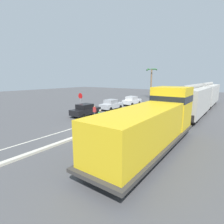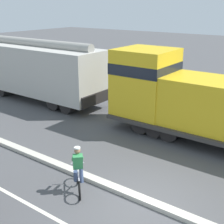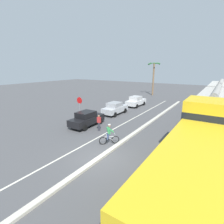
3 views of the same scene
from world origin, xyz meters
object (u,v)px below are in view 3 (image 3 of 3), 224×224
at_px(locomotive, 198,158).
at_px(parked_car_silver, 115,108).
at_px(pedestrian_by_cars, 99,123).
at_px(stop_sign, 80,105).
at_px(hopper_car_middle, 219,94).
at_px(parked_car_white, 136,101).
at_px(cyclist, 109,135).
at_px(hopper_car_lead, 215,107).
at_px(parked_car_black, 87,119).
at_px(palm_tree_near, 154,71).

xyz_separation_m(locomotive, parked_car_silver, (-11.49, 10.55, -0.98)).
relative_size(parked_car_silver, pedestrian_by_cars, 2.61).
relative_size(stop_sign, pedestrian_by_cars, 1.78).
xyz_separation_m(hopper_car_middle, parked_car_white, (-11.26, -7.09, -1.26)).
bearing_deg(stop_sign, locomotive, -22.81).
distance_m(hopper_car_middle, parked_car_silver, 17.55).
bearing_deg(hopper_car_middle, parked_car_white, -147.82).
bearing_deg(parked_car_white, cyclist, -73.09).
distance_m(hopper_car_lead, parked_car_silver, 11.67).
bearing_deg(parked_car_silver, parked_car_black, -89.31).
xyz_separation_m(hopper_car_middle, pedestrian_by_cars, (-9.44, -19.51, -1.23)).
bearing_deg(parked_car_silver, locomotive, -42.55).
bearing_deg(palm_tree_near, parked_car_silver, -85.32).
bearing_deg(parked_car_black, hopper_car_lead, 33.21).
bearing_deg(hopper_car_lead, hopper_car_middle, 90.00).
distance_m(locomotive, parked_car_black, 12.38).
bearing_deg(parked_car_white, parked_car_silver, -92.15).
relative_size(locomotive, pedestrian_by_cars, 7.17).
bearing_deg(hopper_car_lead, palm_tree_near, 127.46).
bearing_deg(palm_tree_near, pedestrian_by_cars, -81.84).
distance_m(hopper_car_lead, pedestrian_by_cars, 12.38).
bearing_deg(cyclist, palm_tree_near, 102.86).
xyz_separation_m(hopper_car_lead, cyclist, (-6.86, -9.98, -1.26)).
bearing_deg(parked_car_white, hopper_car_middle, 32.18).
bearing_deg(pedestrian_by_cars, parked_car_black, 167.69).
relative_size(parked_car_silver, cyclist, 2.46).
xyz_separation_m(parked_car_silver, pedestrian_by_cars, (2.05, -6.30, 0.03)).
distance_m(parked_car_white, cyclist, 15.15).
distance_m(locomotive, parked_car_white, 20.14).
relative_size(parked_car_black, stop_sign, 1.46).
xyz_separation_m(hopper_car_lead, parked_car_silver, (-11.49, -1.61, -1.26)).
height_order(stop_sign, palm_tree_near, palm_tree_near).
bearing_deg(parked_car_black, stop_sign, 153.84).
bearing_deg(stop_sign, palm_tree_near, 89.57).
height_order(parked_car_silver, pedestrian_by_cars, same).
relative_size(parked_car_silver, palm_tree_near, 0.57).
height_order(cyclist, pedestrian_by_cars, cyclist).
distance_m(parked_car_black, stop_sign, 2.31).
bearing_deg(parked_car_silver, hopper_car_middle, 48.97).
bearing_deg(locomotive, hopper_car_lead, 90.00).
height_order(cyclist, stop_sign, stop_sign).
xyz_separation_m(hopper_car_lead, hopper_car_middle, (0.00, 11.60, 0.00)).
distance_m(parked_car_silver, cyclist, 9.57).
bearing_deg(parked_car_black, parked_car_silver, 90.69).
height_order(locomotive, parked_car_white, locomotive).
relative_size(hopper_car_lead, parked_car_silver, 2.51).
bearing_deg(palm_tree_near, parked_car_black, -86.27).
bearing_deg(stop_sign, pedestrian_by_cars, -19.15).
height_order(hopper_car_middle, cyclist, hopper_car_middle).
bearing_deg(cyclist, locomotive, -17.61).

